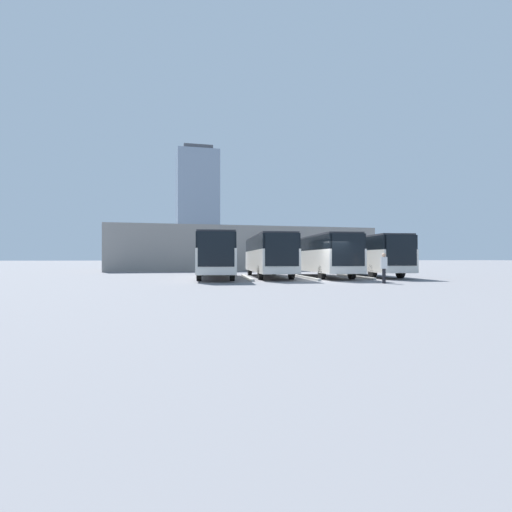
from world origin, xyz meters
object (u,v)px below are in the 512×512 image
(bus_3, at_px, (215,254))
(bus_0, at_px, (366,254))
(bus_1, at_px, (322,254))
(bus_2, at_px, (268,254))
(pedestrian, at_px, (384,267))

(bus_3, bearing_deg, bus_0, -170.86)
(bus_0, height_order, bus_1, same)
(bus_0, height_order, bus_2, same)
(bus_1, height_order, pedestrian, bus_1)
(bus_3, bearing_deg, pedestrian, 142.46)
(bus_1, xyz_separation_m, bus_2, (4.14, -0.65, 0.00))
(bus_1, bearing_deg, bus_2, -1.05)
(bus_3, relative_size, pedestrian, 7.09)
(bus_2, height_order, bus_3, same)
(bus_2, bearing_deg, pedestrian, 123.55)
(bus_3, bearing_deg, bus_1, -173.83)
(bus_1, height_order, bus_3, same)
(bus_3, height_order, pedestrian, bus_3)
(bus_2, bearing_deg, bus_1, 178.95)
(bus_2, distance_m, bus_3, 4.16)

